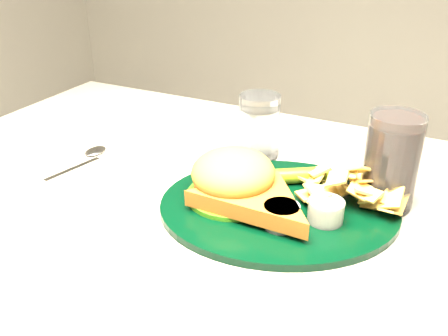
# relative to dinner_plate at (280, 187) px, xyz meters

# --- Properties ---
(dinner_plate) EXTENTS (0.44, 0.41, 0.08)m
(dinner_plate) POSITION_rel_dinner_plate_xyz_m (0.00, 0.00, 0.00)
(dinner_plate) COLOR black
(dinner_plate) RESTS_ON table
(water_glass) EXTENTS (0.10, 0.10, 0.11)m
(water_glass) POSITION_rel_dinner_plate_xyz_m (-0.10, 0.16, 0.02)
(water_glass) COLOR silver
(water_glass) RESTS_ON table
(cola_glass) EXTENTS (0.09, 0.09, 0.14)m
(cola_glass) POSITION_rel_dinner_plate_xyz_m (0.14, 0.09, 0.03)
(cola_glass) COLOR black
(cola_glass) RESTS_ON table
(fork_napkin) EXTENTS (0.20, 0.22, 0.01)m
(fork_napkin) POSITION_rel_dinner_plate_xyz_m (0.06, 0.01, -0.03)
(fork_napkin) COLOR silver
(fork_napkin) RESTS_ON table
(spoon) EXTENTS (0.07, 0.16, 0.01)m
(spoon) POSITION_rel_dinner_plate_xyz_m (-0.36, -0.04, -0.03)
(spoon) COLOR silver
(spoon) RESTS_ON table
(ramekin) EXTENTS (0.05, 0.05, 0.03)m
(ramekin) POSITION_rel_dinner_plate_xyz_m (-0.28, 0.07, -0.02)
(ramekin) COLOR white
(ramekin) RESTS_ON table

